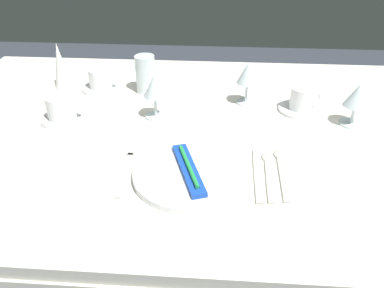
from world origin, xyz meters
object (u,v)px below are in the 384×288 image
wine_glass_right (154,89)px  wine_glass_centre (357,97)px  fork_outer (126,168)px  drink_tumbler (146,76)px  coffee_cup_left (101,78)px  napkin_folded (60,66)px  spoon_soup (268,170)px  wine_glass_left (248,75)px  coffee_cup_right (302,98)px  toothbrush_package (189,169)px  dinner_plate (189,174)px  dinner_knife (258,176)px  spoon_dessert (281,168)px  coffee_cup_far (62,107)px

wine_glass_right → wine_glass_centre: bearing=-0.4°
fork_outer → drink_tumbler: (-0.03, 0.46, 0.06)m
coffee_cup_left → napkin_folded: 0.15m
wine_glass_right → drink_tumbler: size_ratio=1.06×
fork_outer → drink_tumbler: drink_tumbler is taller
spoon_soup → fork_outer: bearing=-177.2°
spoon_soup → wine_glass_left: bearing=95.7°
fork_outer → coffee_cup_left: size_ratio=2.06×
fork_outer → coffee_cup_right: coffee_cup_right is taller
drink_tumbler → napkin_folded: (-0.31, 0.02, 0.02)m
coffee_cup_left → wine_glass_right: 0.30m
toothbrush_package → wine_glass_left: wine_glass_left is taller
wine_glass_centre → drink_tumbler: size_ratio=1.00×
dinner_plate → coffee_cup_right: 0.50m
dinner_plate → wine_glass_right: size_ratio=1.96×
dinner_knife → wine_glass_centre: (0.30, 0.28, 0.09)m
drink_tumbler → spoon_dessert: bearing=-45.9°
spoon_soup → wine_glass_right: (-0.32, 0.26, 0.09)m
toothbrush_package → fork_outer: 0.17m
coffee_cup_far → wine_glass_left: (0.57, 0.16, 0.06)m
coffee_cup_far → wine_glass_centre: 0.89m
wine_glass_left → wine_glass_right: wine_glass_left is taller
spoon_dessert → wine_glass_centre: 0.35m
coffee_cup_left → drink_tumbler: size_ratio=0.78×
coffee_cup_right → coffee_cup_far: 0.75m
dinner_knife → coffee_cup_right: bearing=65.5°
toothbrush_package → coffee_cup_right: size_ratio=2.14×
dinner_plate → napkin_folded: napkin_folded is taller
wine_glass_centre → dinner_plate: bearing=-148.0°
dinner_plate → dinner_knife: 0.17m
coffee_cup_left → wine_glass_centre: 0.85m
fork_outer → drink_tumbler: size_ratio=1.61×
fork_outer → wine_glass_centre: bearing=23.2°
dinner_knife → spoon_dessert: size_ratio=1.01×
wine_glass_left → wine_glass_right: (-0.29, -0.12, -0.01)m
fork_outer → coffee_cup_right: 0.61m
dinner_plate → spoon_soup: size_ratio=1.34×
napkin_folded → dinner_plate: bearing=-45.4°
dinner_plate → drink_tumbler: bearing=111.2°
wine_glass_right → toothbrush_package: bearing=-67.2°
spoon_soup → coffee_cup_right: (0.14, 0.33, 0.04)m
dinner_knife → coffee_cup_left: coffee_cup_left is taller
dinner_plate → wine_glass_left: wine_glass_left is taller
dinner_plate → coffee_cup_left: 0.61m
fork_outer → napkin_folded: bearing=124.9°
spoon_soup → spoon_dessert: (0.03, 0.01, 0.00)m
spoon_dessert → wine_glass_left: size_ratio=1.48×
coffee_cup_far → drink_tumbler: 0.32m
toothbrush_package → spoon_soup: size_ratio=1.03×
dinner_plate → wine_glass_centre: wine_glass_centre is taller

